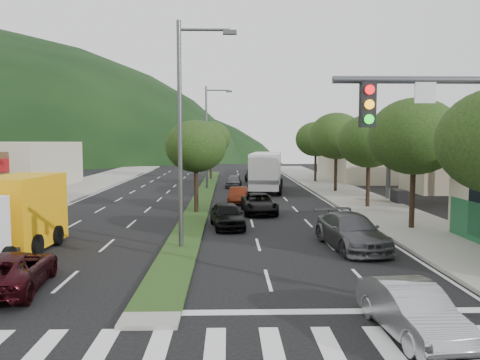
{
  "coord_description": "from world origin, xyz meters",
  "views": [
    {
      "loc": [
        2.12,
        -12.66,
        4.9
      ],
      "look_at": [
        2.76,
        12.67,
        2.68
      ],
      "focal_mm": 35.0,
      "sensor_mm": 36.0,
      "label": 1
    }
  ],
  "objects_px": {
    "tree_r_d": "(336,136)",
    "streetlight_mid": "(209,132)",
    "car_queue_e": "(234,181)",
    "sedan_silver": "(412,310)",
    "car_queue_b": "(351,231)",
    "tree_r_c": "(369,141)",
    "car_queue_c": "(238,195)",
    "tree_med_near": "(196,146)",
    "suv_maroon": "(11,271)",
    "motorhome": "(266,171)",
    "tree_med_far": "(211,138)",
    "car_queue_a": "(227,215)",
    "car_queue_f": "(254,177)",
    "box_truck": "(12,218)",
    "tree_r_b": "(414,137)",
    "car_queue_d": "(259,204)",
    "streetlight_near": "(185,123)",
    "tree_r_e": "(316,139)"
  },
  "relations": [
    {
      "from": "car_queue_e",
      "to": "box_truck",
      "type": "height_order",
      "value": "box_truck"
    },
    {
      "from": "streetlight_near",
      "to": "box_truck",
      "type": "distance_m",
      "value": 8.37
    },
    {
      "from": "tree_med_near",
      "to": "motorhome",
      "type": "distance_m",
      "value": 14.63
    },
    {
      "from": "sedan_silver",
      "to": "car_queue_c",
      "type": "relative_size",
      "value": 1.07
    },
    {
      "from": "tree_med_far",
      "to": "car_queue_d",
      "type": "xyz_separation_m",
      "value": [
        4.16,
        -26.07,
        -4.35
      ]
    },
    {
      "from": "tree_med_near",
      "to": "tree_med_far",
      "type": "height_order",
      "value": "tree_med_far"
    },
    {
      "from": "tree_r_c",
      "to": "car_queue_a",
      "type": "distance_m",
      "value": 12.86
    },
    {
      "from": "tree_med_far",
      "to": "streetlight_mid",
      "type": "bearing_deg",
      "value": -88.93
    },
    {
      "from": "tree_r_b",
      "to": "tree_med_near",
      "type": "height_order",
      "value": "tree_r_b"
    },
    {
      "from": "streetlight_near",
      "to": "car_queue_f",
      "type": "height_order",
      "value": "streetlight_near"
    },
    {
      "from": "tree_r_c",
      "to": "car_queue_d",
      "type": "distance_m",
      "value": 9.09
    },
    {
      "from": "tree_r_c",
      "to": "suv_maroon",
      "type": "bearing_deg",
      "value": -133.85
    },
    {
      "from": "streetlight_mid",
      "to": "car_queue_a",
      "type": "distance_m",
      "value": 20.73
    },
    {
      "from": "box_truck",
      "to": "car_queue_d",
      "type": "bearing_deg",
      "value": -132.42
    },
    {
      "from": "box_truck",
      "to": "car_queue_f",
      "type": "bearing_deg",
      "value": -106.24
    },
    {
      "from": "tree_r_c",
      "to": "motorhome",
      "type": "relative_size",
      "value": 0.67
    },
    {
      "from": "tree_r_d",
      "to": "tree_med_near",
      "type": "relative_size",
      "value": 1.19
    },
    {
      "from": "tree_r_e",
      "to": "car_queue_d",
      "type": "height_order",
      "value": "tree_r_e"
    },
    {
      "from": "suv_maroon",
      "to": "sedan_silver",
      "type": "bearing_deg",
      "value": 155.08
    },
    {
      "from": "tree_r_b",
      "to": "car_queue_d",
      "type": "relative_size",
      "value": 1.47
    },
    {
      "from": "car_queue_b",
      "to": "car_queue_f",
      "type": "bearing_deg",
      "value": 87.76
    },
    {
      "from": "car_queue_e",
      "to": "sedan_silver",
      "type": "bearing_deg",
      "value": -78.28
    },
    {
      "from": "suv_maroon",
      "to": "motorhome",
      "type": "distance_m",
      "value": 30.8
    },
    {
      "from": "tree_r_d",
      "to": "streetlight_mid",
      "type": "bearing_deg",
      "value": 165.73
    },
    {
      "from": "suv_maroon",
      "to": "motorhome",
      "type": "relative_size",
      "value": 0.47
    },
    {
      "from": "car_queue_a",
      "to": "box_truck",
      "type": "bearing_deg",
      "value": -156.16
    },
    {
      "from": "streetlight_mid",
      "to": "tree_med_near",
      "type": "bearing_deg",
      "value": -90.78
    },
    {
      "from": "streetlight_near",
      "to": "car_queue_e",
      "type": "bearing_deg",
      "value": 84.73
    },
    {
      "from": "tree_med_far",
      "to": "tree_r_e",
      "type": "bearing_deg",
      "value": -18.43
    },
    {
      "from": "tree_r_d",
      "to": "streetlight_mid",
      "type": "height_order",
      "value": "streetlight_mid"
    },
    {
      "from": "box_truck",
      "to": "motorhome",
      "type": "distance_m",
      "value": 27.18
    },
    {
      "from": "car_queue_d",
      "to": "car_queue_e",
      "type": "height_order",
      "value": "car_queue_d"
    },
    {
      "from": "streetlight_near",
      "to": "car_queue_c",
      "type": "bearing_deg",
      "value": 79.87
    },
    {
      "from": "tree_r_d",
      "to": "streetlight_near",
      "type": "xyz_separation_m",
      "value": [
        -11.79,
        -22.0,
        0.4
      ]
    },
    {
      "from": "motorhome",
      "to": "tree_r_b",
      "type": "bearing_deg",
      "value": -64.51
    },
    {
      "from": "tree_med_far",
      "to": "car_queue_a",
      "type": "relative_size",
      "value": 1.7
    },
    {
      "from": "car_queue_b",
      "to": "tree_r_c",
      "type": "bearing_deg",
      "value": 63.17
    },
    {
      "from": "streetlight_near",
      "to": "car_queue_a",
      "type": "height_order",
      "value": "streetlight_near"
    },
    {
      "from": "tree_r_e",
      "to": "sedan_silver",
      "type": "relative_size",
      "value": 1.7
    },
    {
      "from": "tree_r_b",
      "to": "car_queue_b",
      "type": "relative_size",
      "value": 1.31
    },
    {
      "from": "tree_r_c",
      "to": "suv_maroon",
      "type": "distance_m",
      "value": 24.79
    },
    {
      "from": "streetlight_near",
      "to": "sedan_silver",
      "type": "relative_size",
      "value": 2.53
    },
    {
      "from": "tree_r_b",
      "to": "suv_maroon",
      "type": "height_order",
      "value": "tree_r_b"
    },
    {
      "from": "tree_r_d",
      "to": "car_queue_b",
      "type": "distance_m",
      "value": 22.92
    },
    {
      "from": "tree_r_c",
      "to": "streetlight_mid",
      "type": "height_order",
      "value": "streetlight_mid"
    },
    {
      "from": "tree_r_b",
      "to": "box_truck",
      "type": "distance_m",
      "value": 19.98
    },
    {
      "from": "tree_med_near",
      "to": "car_queue_d",
      "type": "xyz_separation_m",
      "value": [
        4.16,
        -0.07,
        -3.77
      ]
    },
    {
      "from": "car_queue_a",
      "to": "car_queue_d",
      "type": "bearing_deg",
      "value": 59.18
    },
    {
      "from": "car_queue_e",
      "to": "car_queue_f",
      "type": "distance_m",
      "value": 5.51
    },
    {
      "from": "tree_med_near",
      "to": "suv_maroon",
      "type": "xyz_separation_m",
      "value": [
        -4.94,
        -15.63,
        -3.79
      ]
    }
  ]
}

